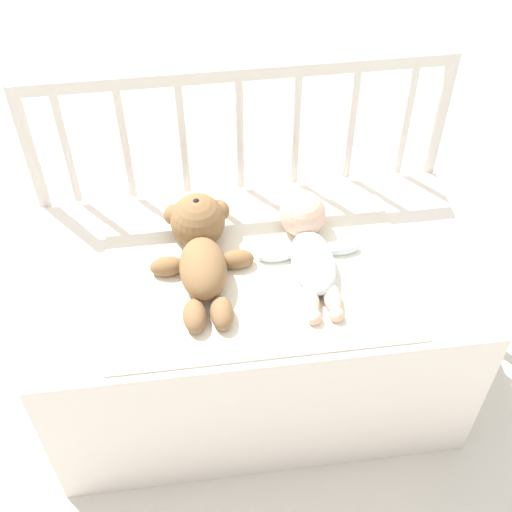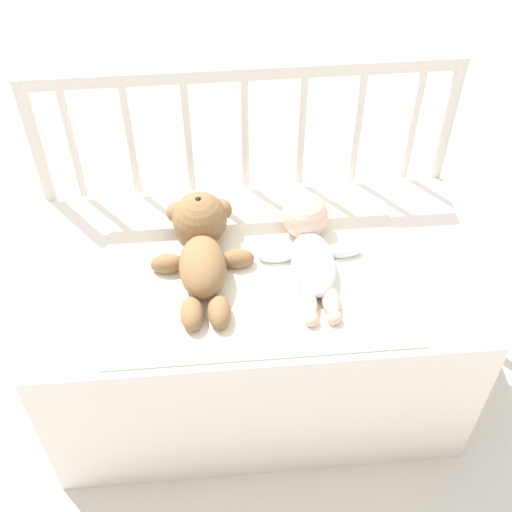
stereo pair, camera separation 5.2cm
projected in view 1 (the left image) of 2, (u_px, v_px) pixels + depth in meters
name	position (u px, v px, depth m)	size (l,w,h in m)	color
ground_plane	(256.00, 383.00, 2.30)	(12.00, 12.00, 0.00)	silver
crib_mattress	(256.00, 331.00, 2.09)	(1.17, 0.62, 0.56)	white
crib_rail	(240.00, 157.00, 2.02)	(1.17, 0.04, 0.96)	beige
blanket	(255.00, 276.00, 1.86)	(0.79, 0.52, 0.01)	silver
teddy_bear	(201.00, 246.00, 1.85)	(0.27, 0.41, 0.15)	olive
baby	(309.00, 245.00, 1.88)	(0.28, 0.40, 0.13)	white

